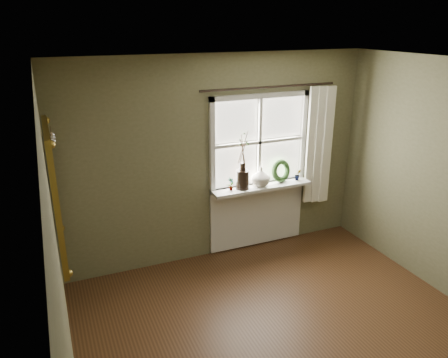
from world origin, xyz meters
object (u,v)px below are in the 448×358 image
Objects in this scene: cream_vase at (261,177)px; dark_jug at (242,180)px; wreath at (281,173)px; gilt_mirror at (54,193)px.

dark_jug is at bearing 180.00° from cream_vase.
wreath is 2.90m from gilt_mirror.
wreath is (0.32, 0.04, -0.01)m from cream_vase.
cream_vase is (0.26, 0.00, 0.00)m from dark_jug.
cream_vase is 0.20× the size of gilt_mirror.
wreath reaches higher than dark_jug.
wreath reaches higher than cream_vase.
gilt_mirror is at bearing -166.13° from dark_jug.
dark_jug is 0.19× the size of gilt_mirror.
gilt_mirror reaches higher than cream_vase.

